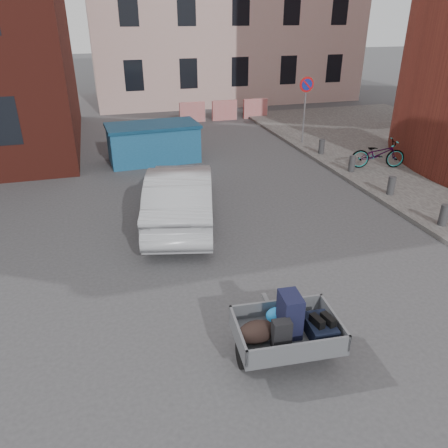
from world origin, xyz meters
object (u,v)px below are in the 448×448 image
object	(u,v)px
trailer	(286,329)
silver_car	(180,195)
dumpster	(153,143)
bicycle	(378,154)

from	to	relation	value
trailer	silver_car	world-z (taller)	silver_car
dumpster	silver_car	bearing A→B (deg)	-93.92
silver_car	trailer	bearing A→B (deg)	109.25
silver_car	bicycle	size ratio (longest dim) A/B	2.44
bicycle	silver_car	bearing A→B (deg)	120.40
dumpster	bicycle	distance (m)	8.07
dumpster	bicycle	xyz separation A→B (m)	(7.36, -3.32, -0.09)
dumpster	bicycle	world-z (taller)	dumpster
trailer	bicycle	size ratio (longest dim) A/B	0.99
trailer	silver_car	distance (m)	5.58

